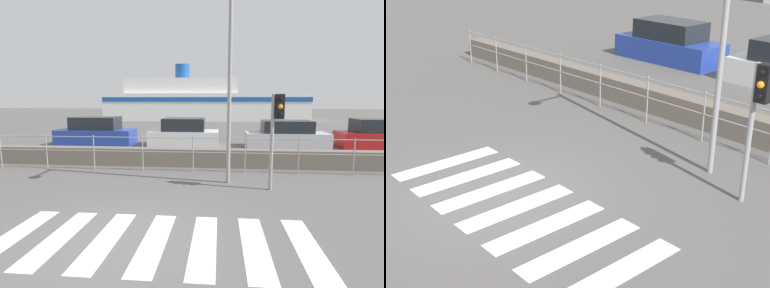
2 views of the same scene
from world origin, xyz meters
The scene contains 11 objects.
ground_plane centered at (0.00, 0.00, 0.00)m, with size 160.00×160.00×0.00m, color #565451.
crosswalk centered at (0.69, 0.00, 0.00)m, with size 5.85×2.40×0.01m.
seawall centered at (0.00, 6.22, 0.34)m, with size 22.23×0.55×0.69m.
harbor_fence centered at (0.00, 5.35, 0.83)m, with size 20.05×0.04×1.28m.
traffic_light_far centered at (3.40, 3.39, 1.99)m, with size 0.34×0.32×2.70m.
streetlamp centered at (2.12, 3.77, 3.64)m, with size 0.32×1.33×5.81m.
ferry_boat centered at (-0.60, 33.09, 2.18)m, with size 24.28×6.75×6.89m.
parked_car_blue centered at (-5.19, 11.38, 0.67)m, with size 4.33×1.71×1.58m.
parked_car_white centered at (-0.13, 11.38, 0.65)m, with size 3.80×1.89×1.53m.
parked_car_silver centered at (5.42, 11.38, 0.61)m, with size 4.29×1.76×1.44m.
parked_car_red centered at (10.03, 11.38, 0.66)m, with size 3.83×1.72×1.55m.
Camera 1 is at (1.84, -5.03, 2.55)m, focal length 28.00 mm.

